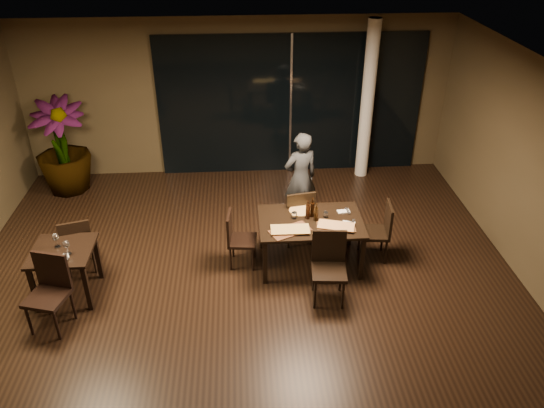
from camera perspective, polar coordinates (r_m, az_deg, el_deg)
The scene contains 30 objects.
ground at distance 7.42m, azimuth -3.01°, elevation -10.28°, with size 8.00×8.00×0.00m, color black.
wall_back at distance 10.24m, azimuth -3.72°, elevation 11.37°, with size 8.00×0.10×3.00m, color #433824.
ceiling at distance 5.91m, azimuth -3.81°, elevation 12.47°, with size 8.00×8.00×0.04m, color silver.
window_panel at distance 10.25m, azimuth 2.00°, elevation 10.55°, with size 5.00×0.06×2.70m, color black.
column at distance 10.15m, azimuth 10.22°, elevation 10.77°, with size 0.24×0.24×3.00m, color white.
main_table at distance 7.72m, azimuth 4.17°, elevation -2.26°, with size 1.50×1.00×0.75m.
side_table at distance 7.67m, azimuth -21.51°, elevation -5.37°, with size 0.80×0.80×0.75m.
chair_main_far at distance 8.23m, azimuth 2.87°, elevation -1.09°, with size 0.52×0.52×0.97m.
chair_main_near at distance 7.20m, azimuth 6.12°, elevation -6.30°, with size 0.50×0.50×0.99m.
chair_main_left at distance 7.81m, azimuth -3.79°, elevation -3.50°, with size 0.44×0.44×0.87m.
chair_main_right at distance 8.08m, azimuth 11.52°, elevation -2.60°, with size 0.47×0.47×0.93m.
chair_side_far at distance 8.11m, azimuth -20.20°, elevation -3.91°, with size 0.53×0.53×0.92m.
chair_side_near at distance 7.29m, azimuth -22.79°, elevation -8.30°, with size 0.58×0.58×1.01m.
diner at distance 8.74m, azimuth 3.08°, elevation 2.83°, with size 0.54×0.36×1.59m, color #2C2F31.
potted_plant at distance 10.36m, azimuth -21.70°, elevation 5.74°, with size 0.96×0.96×1.75m, color #1C541C.
pizza_board_left at distance 7.43m, azimuth 1.96°, elevation -2.89°, with size 0.57×0.29×0.01m, color #4F2B19.
pizza_board_right at distance 7.56m, azimuth 6.90°, elevation -2.47°, with size 0.54×0.27×0.01m, color #4E3019.
oblong_pizza_left at distance 7.42m, azimuth 1.97°, elevation -2.78°, with size 0.52×0.24×0.02m, color maroon, non-canonical shape.
oblong_pizza_right at distance 7.55m, azimuth 6.91°, elevation -2.36°, with size 0.49×0.23×0.02m, color maroon, non-canonical shape.
round_pizza at distance 7.89m, azimuth 3.08°, elevation -0.73°, with size 0.33×0.33×0.01m, color #C64316.
bottle_a at distance 7.66m, azimuth 3.88°, elevation -0.61°, with size 0.06×0.06×0.29m, color black, non-canonical shape.
bottle_b at distance 7.62m, azimuth 4.77°, elevation -0.87°, with size 0.06×0.06×0.28m, color black, non-canonical shape.
bottle_c at distance 7.71m, azimuth 4.36°, elevation -0.34°, with size 0.07×0.07×0.31m, color black, non-canonical shape.
tumbler_left at distance 7.71m, azimuth 2.41°, elevation -1.22°, with size 0.08×0.08×0.09m, color white.
tumbler_right at distance 7.77m, azimuth 5.80°, elevation -1.14°, with size 0.07×0.07×0.08m, color white.
napkin_near at distance 7.67m, azimuth 8.23°, elevation -2.06°, with size 0.18×0.10×0.01m, color silver.
napkin_far at distance 7.94m, azimuth 7.70°, elevation -0.79°, with size 0.18×0.10×0.01m, color silver.
wine_glass_a at distance 7.63m, azimuth -22.19°, elevation -3.67°, with size 0.09×0.09×0.20m, color white, non-canonical shape.
wine_glass_b at distance 7.43m, azimuth -21.18°, elevation -4.41°, with size 0.09×0.09×0.19m, color white, non-canonical shape.
side_napkin at distance 7.44m, azimuth -21.69°, elevation -5.33°, with size 0.18×0.11×0.01m, color white.
Camera 1 is at (0.01, -5.63, 4.85)m, focal length 35.00 mm.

